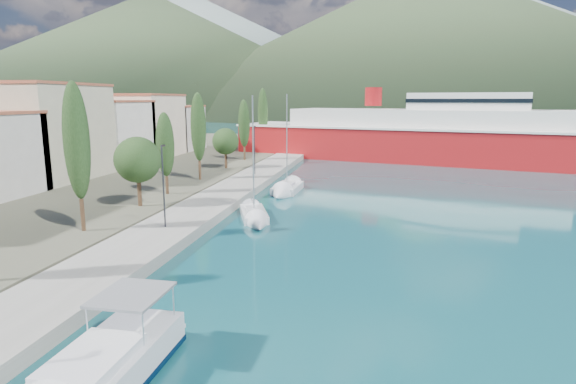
# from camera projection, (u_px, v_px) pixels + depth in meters

# --- Properties ---
(ground) EXTENTS (1400.00, 1400.00, 0.00)m
(ground) POSITION_uv_depth(u_px,v_px,m) (358.00, 135.00, 137.63)
(ground) COLOR #145159
(quay) EXTENTS (5.00, 88.00, 0.80)m
(quay) POSITION_uv_depth(u_px,v_px,m) (223.00, 197.00, 48.61)
(quay) COLOR gray
(quay) RESTS_ON ground
(hills_far) EXTENTS (1480.00, 900.00, 180.00)m
(hills_far) POSITION_uv_depth(u_px,v_px,m) (496.00, 43.00, 578.01)
(hills_far) COLOR gray
(hills_far) RESTS_ON ground
(hills_near) EXTENTS (1010.00, 520.00, 115.00)m
(hills_near) POSITION_uv_depth(u_px,v_px,m) (511.00, 45.00, 353.50)
(hills_near) COLOR #35472B
(hills_near) RESTS_ON ground
(town_buildings) EXTENTS (9.20, 69.20, 11.30)m
(town_buildings) POSITION_uv_depth(u_px,v_px,m) (80.00, 135.00, 62.43)
(town_buildings) COLOR beige
(town_buildings) RESTS_ON land_strip
(tree_row) EXTENTS (4.06, 66.67, 11.37)m
(tree_row) POSITION_uv_depth(u_px,v_px,m) (190.00, 138.00, 53.72)
(tree_row) COLOR #47301E
(tree_row) RESTS_ON land_strip
(lamp_posts) EXTENTS (0.15, 48.33, 6.06)m
(lamp_posts) POSITION_uv_depth(u_px,v_px,m) (171.00, 180.00, 36.35)
(lamp_posts) COLOR #2D2D33
(lamp_posts) RESTS_ON quay
(sailboat_near) EXTENTS (4.66, 8.03, 11.23)m
(sailboat_near) POSITION_uv_depth(u_px,v_px,m) (256.00, 220.00, 39.92)
(sailboat_near) COLOR silver
(sailboat_near) RESTS_ON ground
(sailboat_mid) EXTENTS (2.80, 8.01, 11.66)m
(sailboat_mid) POSITION_uv_depth(u_px,v_px,m) (284.00, 192.00, 51.66)
(sailboat_mid) COLOR silver
(sailboat_mid) RESTS_ON ground
(ferry) EXTENTS (65.63, 28.94, 12.76)m
(ferry) POSITION_uv_depth(u_px,v_px,m) (426.00, 137.00, 79.82)
(ferry) COLOR #A21316
(ferry) RESTS_ON ground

